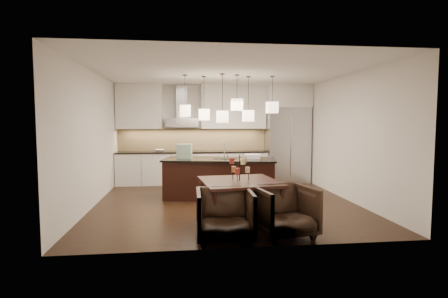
{
  "coord_description": "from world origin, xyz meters",
  "views": [
    {
      "loc": [
        -0.9,
        -7.43,
        1.76
      ],
      "look_at": [
        0.0,
        0.2,
        1.15
      ],
      "focal_mm": 28.0,
      "sensor_mm": 36.0,
      "label": 1
    }
  ],
  "objects": [
    {
      "name": "armchair_left",
      "position": [
        -0.3,
        -2.42,
        0.38
      ],
      "size": [
        0.84,
        0.86,
        0.77
      ],
      "primitive_type": "imported",
      "rotation": [
        0.0,
        0.0,
        -0.02
      ],
      "color": "black",
      "rests_on": "floor"
    },
    {
      "name": "dining_table",
      "position": [
        0.05,
        -1.62,
        0.38
      ],
      "size": [
        1.4,
        1.4,
        0.76
      ],
      "primitive_type": null,
      "rotation": [
        0.0,
        0.0,
        0.12
      ],
      "color": "black",
      "rests_on": "floor"
    },
    {
      "name": "candle_b",
      "position": [
        -0.03,
        -1.51,
        0.93
      ],
      "size": [
        0.08,
        0.08,
        0.1
      ],
      "primitive_type": "cylinder",
      "rotation": [
        0.0,
        0.0,
        0.12
      ],
      "color": "#D1803F",
      "rests_on": "candelabra"
    },
    {
      "name": "candelabra",
      "position": [
        0.05,
        -1.62,
        0.98
      ],
      "size": [
        0.4,
        0.4,
        0.44
      ],
      "primitive_type": null,
      "rotation": [
        0.0,
        0.0,
        0.12
      ],
      "color": "black",
      "rests_on": "dining_table"
    },
    {
      "name": "pendant_d",
      "position": [
        0.62,
        0.65,
        1.89
      ],
      "size": [
        0.24,
        0.24,
        0.26
      ],
      "primitive_type": "cube",
      "color": "#FFE0BC",
      "rests_on": "ceiling"
    },
    {
      "name": "food_container",
      "position": [
        0.7,
        0.43,
        0.95
      ],
      "size": [
        0.37,
        0.3,
        0.1
      ],
      "primitive_type": "cube",
      "rotation": [
        0.0,
        0.0,
        -0.19
      ],
      "color": "silver",
      "rests_on": "island_top"
    },
    {
      "name": "candle_a",
      "position": [
        0.19,
        -1.61,
        0.93
      ],
      "size": [
        0.08,
        0.08,
        0.1
      ],
      "primitive_type": "cylinder",
      "rotation": [
        0.0,
        0.0,
        0.12
      ],
      "color": "beige",
      "rests_on": "candelabra"
    },
    {
      "name": "candle_d",
      "position": [
        0.15,
        -1.52,
        1.1
      ],
      "size": [
        0.08,
        0.08,
        0.1
      ],
      "primitive_type": "cylinder",
      "rotation": [
        0.0,
        0.0,
        0.12
      ],
      "color": "#D1803F",
      "rests_on": "candelabra"
    },
    {
      "name": "fruit_bowl",
      "position": [
        -1.54,
        2.38,
        0.95
      ],
      "size": [
        0.29,
        0.29,
        0.06
      ],
      "primitive_type": "imported",
      "rotation": [
        0.0,
        0.0,
        0.12
      ],
      "color": "silver",
      "rests_on": "countertop"
    },
    {
      "name": "wall_front",
      "position": [
        0.0,
        -2.76,
        1.4
      ],
      "size": [
        5.5,
        0.02,
        2.8
      ],
      "primitive_type": "cube",
      "color": "silver",
      "rests_on": "ground"
    },
    {
      "name": "floor",
      "position": [
        0.0,
        0.0,
        -0.01
      ],
      "size": [
        5.5,
        5.5,
        0.02
      ],
      "primitive_type": "cube",
      "color": "black",
      "rests_on": "ground"
    },
    {
      "name": "island_body",
      "position": [
        -0.06,
        0.51,
        0.43
      ],
      "size": [
        2.6,
        1.44,
        0.87
      ],
      "primitive_type": "cube",
      "rotation": [
        0.0,
        0.0,
        -0.19
      ],
      "color": "black",
      "rests_on": "floor"
    },
    {
      "name": "upper_cab_left",
      "position": [
        -2.1,
        2.57,
        2.17
      ],
      "size": [
        1.25,
        0.35,
        1.25
      ],
      "primitive_type": "cube",
      "color": "silver",
      "rests_on": "wall_back"
    },
    {
      "name": "hood_chimney",
      "position": [
        -0.93,
        2.59,
        2.32
      ],
      "size": [
        0.3,
        0.28,
        0.96
      ],
      "primitive_type": "cube",
      "color": "#B7B7BA",
      "rests_on": "hood_canopy"
    },
    {
      "name": "pendant_e",
      "position": [
        1.17,
        0.53,
        2.08
      ],
      "size": [
        0.24,
        0.24,
        0.26
      ],
      "primitive_type": "cube",
      "color": "#FFE0BC",
      "rests_on": "ceiling"
    },
    {
      "name": "candle_c",
      "position": [
        -0.0,
        -1.75,
        0.93
      ],
      "size": [
        0.08,
        0.08,
        0.1
      ],
      "primitive_type": "cylinder",
      "rotation": [
        0.0,
        0.0,
        0.12
      ],
      "color": "#A22F29",
      "rests_on": "candelabra"
    },
    {
      "name": "fridge_panel",
      "position": [
        2.1,
        2.38,
        2.47
      ],
      "size": [
        1.26,
        0.72,
        0.65
      ],
      "primitive_type": "cube",
      "color": "silver",
      "rests_on": "refrigerator"
    },
    {
      "name": "faucet",
      "position": [
        0.05,
        0.59,
        1.09
      ],
      "size": [
        0.14,
        0.25,
        0.37
      ],
      "primitive_type": null,
      "rotation": [
        0.0,
        0.0,
        -0.19
      ],
      "color": "silver",
      "rests_on": "island_top"
    },
    {
      "name": "candle_e",
      "position": [
        -0.08,
        -1.62,
        1.1
      ],
      "size": [
        0.08,
        0.08,
        0.1
      ],
      "primitive_type": "cylinder",
      "rotation": [
        0.0,
        0.0,
        0.12
      ],
      "color": "#A22F29",
      "rests_on": "candelabra"
    },
    {
      "name": "upper_cab_right",
      "position": [
        0.55,
        2.57,
        2.17
      ],
      "size": [
        1.85,
        0.35,
        1.25
      ],
      "primitive_type": "cube",
      "color": "silver",
      "rests_on": "wall_back"
    },
    {
      "name": "pendant_c",
      "position": [
        0.31,
        0.38,
        2.13
      ],
      "size": [
        0.24,
        0.24,
        0.26
      ],
      "primitive_type": "cube",
      "color": "#FFE0BC",
      "rests_on": "ceiling"
    },
    {
      "name": "refrigerator",
      "position": [
        2.1,
        2.38,
        1.07
      ],
      "size": [
        1.2,
        0.72,
        2.15
      ],
      "primitive_type": "cube",
      "color": "#B7B7BA",
      "rests_on": "floor"
    },
    {
      "name": "armchair_right",
      "position": [
        0.63,
        -2.31,
        0.39
      ],
      "size": [
        0.98,
        1.0,
        0.78
      ],
      "primitive_type": "imported",
      "rotation": [
        0.0,
        0.0,
        0.2
      ],
      "color": "black",
      "rests_on": "floor"
    },
    {
      "name": "lower_cabinets",
      "position": [
        -0.62,
        2.43,
        0.44
      ],
      "size": [
        4.21,
        0.62,
        0.88
      ],
      "primitive_type": "cube",
      "color": "silver",
      "rests_on": "floor"
    },
    {
      "name": "pendant_b",
      "position": [
        -0.41,
        0.72,
        1.91
      ],
      "size": [
        0.24,
        0.24,
        0.26
      ],
      "primitive_type": "cube",
      "color": "#FFE0BC",
      "rests_on": "ceiling"
    },
    {
      "name": "pendant_a",
      "position": [
        -0.84,
        0.52,
        1.99
      ],
      "size": [
        0.24,
        0.24,
        0.26
      ],
      "primitive_type": "cube",
      "color": "#FFE0BC",
      "rests_on": "ceiling"
    },
    {
      "name": "wall_left",
      "position": [
        -2.76,
        0.0,
        1.4
      ],
      "size": [
        0.02,
        5.5,
        2.8
      ],
      "primitive_type": "cube",
      "color": "silver",
      "rests_on": "ground"
    },
    {
      "name": "wall_right",
      "position": [
        2.76,
        0.0,
        1.4
      ],
      "size": [
        0.02,
        5.5,
        2.8
      ],
      "primitive_type": "cube",
      "color": "silver",
      "rests_on": "ground"
    },
    {
      "name": "pendant_f",
      "position": [
        -0.03,
        0.27,
        1.86
      ],
      "size": [
        0.24,
        0.24,
        0.26
      ],
      "primitive_type": "cube",
      "color": "#FFE0BC",
      "rests_on": "ceiling"
    },
    {
      "name": "countertop",
      "position": [
        -0.62,
        2.43,
        0.9
      ],
      "size": [
        4.21,
        0.66,
        0.04
      ],
      "primitive_type": "cube",
      "color": "black",
      "rests_on": "lower_cabinets"
    },
    {
      "name": "backsplash",
      "position": [
        -0.62,
        2.73,
        1.24
      ],
      "size": [
        4.21,
        0.02,
        0.63
      ],
      "primitive_type": "cube",
      "color": "tan",
      "rests_on": "countertop"
    },
    {
      "name": "hood_canopy",
      "position": [
        -0.93,
        2.48,
        1.72
      ],
      "size": [
        0.9,
        0.52,
        0.24
      ],
      "primitive_type": "cube",
      "color": "#B7B7BA",
      "rests_on": "wall_back"
    },
    {
      "name": "candle_f",
      "position": [
        0.09,
        -1.75,
        1.1
      ],
      "size": [
        0.08,
        0.08,
        0.1
      ],
      "primitive_type": "cylinder",
      "rotation": [
        0.0,
        0.0,
        0.12
      ],
      "color": "beige",
      "rests_on": "candelabra"
    },
    {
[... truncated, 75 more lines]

